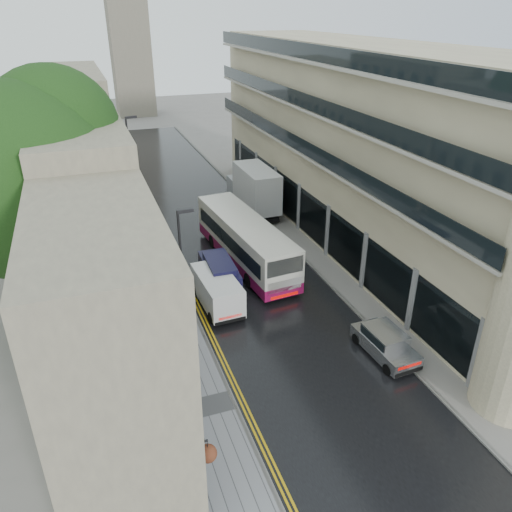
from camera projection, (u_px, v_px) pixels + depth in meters
road at (225, 243)px, 38.26m from camera, size 9.00×85.00×0.02m
left_sidewalk at (149, 254)px, 36.48m from camera, size 2.70×85.00×0.12m
right_sidewalk at (290, 233)px, 39.86m from camera, size 1.80×85.00×0.12m
old_shop_row at (83, 171)px, 34.85m from camera, size 4.50×56.00×12.00m
modern_block at (362, 146)px, 36.96m from camera, size 8.00×40.00×14.00m
tree_near at (26, 213)px, 25.08m from camera, size 10.56×10.56×13.89m
tree_far at (42, 160)px, 36.45m from camera, size 9.24×9.24×12.46m
cream_bus at (249, 265)px, 31.51m from camera, size 3.77×12.00×3.22m
white_lorry at (249, 198)px, 41.20m from camera, size 2.50×8.00×4.18m
silver_hatchback at (389, 362)px, 24.25m from camera, size 1.94×4.04×1.48m
white_van at (211, 307)px, 28.13m from camera, size 2.18×4.66×2.07m
navy_van at (212, 288)px, 29.89m from camera, size 1.92×4.50×2.27m
pedestrian at (168, 284)px, 30.80m from camera, size 0.67×0.56×1.55m
lamp_post_near at (183, 279)px, 25.45m from camera, size 0.83×0.20×7.39m
lamp_post_far at (131, 169)px, 40.93m from camera, size 0.97×0.38×8.40m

